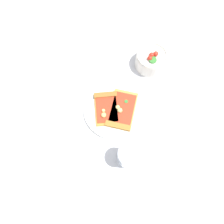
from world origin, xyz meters
TOP-DOWN VIEW (x-y plane):
  - ground_plane at (0.00, 0.00)m, footprint 2.40×2.40m
  - plate at (-0.03, -0.02)m, footprint 0.24×0.24m
  - pizza_slice_near at (-0.00, -0.01)m, footprint 0.17×0.18m
  - pizza_slice_far at (-0.05, -0.05)m, footprint 0.16×0.14m
  - salad_bowl at (-0.12, 0.21)m, footprint 0.13×0.13m
  - soda_glass at (0.15, -0.09)m, footprint 0.07×0.07m
  - paper_napkin at (-0.07, -0.27)m, footprint 0.19×0.16m

SIDE VIEW (x-z plane):
  - ground_plane at x=0.00m, z-range 0.00..0.00m
  - paper_napkin at x=-0.07m, z-range 0.00..0.00m
  - plate at x=-0.03m, z-range 0.00..0.01m
  - pizza_slice_near at x=0.00m, z-range 0.01..0.03m
  - pizza_slice_far at x=-0.05m, z-range 0.01..0.03m
  - salad_bowl at x=-0.12m, z-range 0.00..0.08m
  - soda_glass at x=0.15m, z-range 0.00..0.12m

